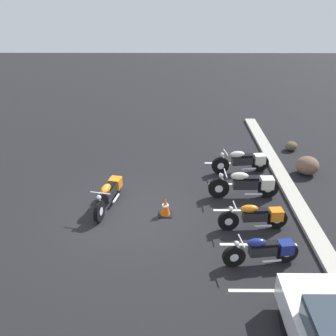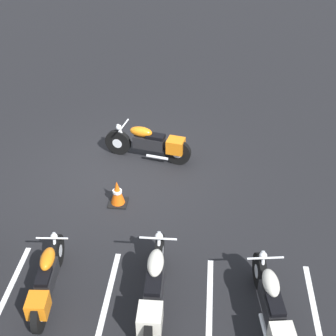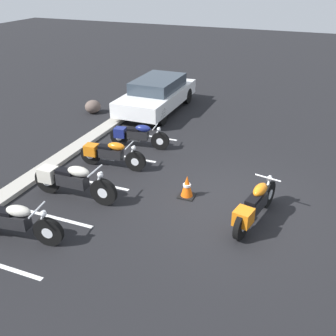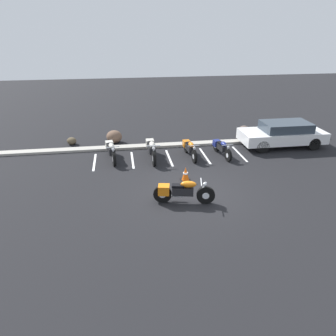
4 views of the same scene
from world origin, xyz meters
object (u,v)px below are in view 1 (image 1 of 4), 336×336
(motorcycle_orange_featured, at_px, (109,193))
(landscape_rock_1, at_px, (307,166))
(landscape_rock_0, at_px, (291,146))
(traffic_cone, at_px, (165,207))
(parked_bike_0, at_px, (244,161))
(parked_bike_1, at_px, (247,184))
(parked_bike_2, at_px, (257,216))
(parked_bike_3, at_px, (265,250))

(motorcycle_orange_featured, distance_m, landscape_rock_1, 7.35)
(landscape_rock_0, xyz_separation_m, traffic_cone, (5.12, -5.25, 0.08))
(motorcycle_orange_featured, xyz_separation_m, parked_bike_0, (-2.48, 4.63, -0.00))
(parked_bike_0, height_order, parked_bike_1, parked_bike_1)
(motorcycle_orange_featured, distance_m, traffic_cone, 1.85)
(motorcycle_orange_featured, relative_size, parked_bike_2, 1.08)
(parked_bike_0, xyz_separation_m, landscape_rock_0, (-2.11, 2.39, -0.26))
(parked_bike_2, distance_m, traffic_cone, 2.72)
(parked_bike_0, relative_size, parked_bike_2, 1.08)
(landscape_rock_0, height_order, traffic_cone, traffic_cone)
(traffic_cone, bearing_deg, landscape_rock_1, 118.87)
(motorcycle_orange_featured, xyz_separation_m, parked_bike_3, (2.81, 4.28, -0.05))
(parked_bike_3, relative_size, traffic_cone, 3.30)
(landscape_rock_0, relative_size, landscape_rock_1, 0.63)
(landscape_rock_1, xyz_separation_m, traffic_cone, (2.87, -5.20, -0.06))
(motorcycle_orange_featured, relative_size, parked_bike_0, 1.00)
(parked_bike_3, bearing_deg, traffic_cone, -49.66)
(parked_bike_2, bearing_deg, parked_bike_3, 82.08)
(parked_bike_0, relative_size, parked_bike_1, 0.94)
(parked_bike_3, relative_size, landscape_rock_1, 2.29)
(parked_bike_0, distance_m, landscape_rock_0, 3.20)
(parked_bike_1, distance_m, landscape_rock_0, 4.78)
(parked_bike_2, distance_m, landscape_rock_1, 4.42)
(parked_bike_0, xyz_separation_m, landscape_rock_1, (0.14, 2.33, -0.12))
(motorcycle_orange_featured, distance_m, parked_bike_3, 5.12)
(parked_bike_2, height_order, landscape_rock_0, parked_bike_2)
(parked_bike_0, xyz_separation_m, parked_bike_3, (5.29, -0.35, -0.05))
(parked_bike_3, distance_m, landscape_rock_1, 5.80)
(landscape_rock_1, bearing_deg, parked_bike_0, -93.45)
(parked_bike_2, distance_m, parked_bike_3, 1.56)
(parked_bike_3, distance_m, traffic_cone, 3.40)
(parked_bike_1, bearing_deg, landscape_rock_1, -146.06)
(landscape_rock_1, bearing_deg, traffic_cone, -61.13)
(parked_bike_3, bearing_deg, parked_bike_0, -101.29)
(parked_bike_2, relative_size, landscape_rock_1, 2.36)
(parked_bike_1, height_order, parked_bike_3, parked_bike_1)
(motorcycle_orange_featured, height_order, parked_bike_0, motorcycle_orange_featured)
(motorcycle_orange_featured, height_order, landscape_rock_0, motorcycle_orange_featured)
(parked_bike_2, bearing_deg, motorcycle_orange_featured, -20.08)
(landscape_rock_0, bearing_deg, parked_bike_0, -48.50)
(motorcycle_orange_featured, bearing_deg, parked_bike_3, 68.36)
(traffic_cone, bearing_deg, landscape_rock_0, 134.26)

